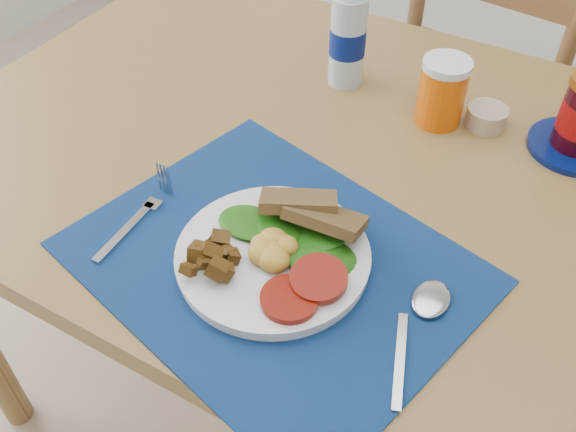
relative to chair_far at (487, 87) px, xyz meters
The scene contains 9 objects.
table 0.65m from the chair_far, 93.95° to the right, with size 1.40×0.90×0.75m.
chair_far is the anchor object (origin of this frame).
placemat 0.91m from the chair_far, 94.08° to the right, with size 0.50×0.39×0.00m, color black.
breakfast_plate 0.92m from the chair_far, 94.38° to the right, with size 0.25×0.25×0.06m.
fork 0.96m from the chair_far, 106.59° to the right, with size 0.03×0.18×0.00m.
spoon 0.91m from the chair_far, 80.74° to the right, with size 0.06×0.19×0.01m.
water_bottle 0.56m from the chair_far, 111.41° to the right, with size 0.06×0.06×0.22m.
juice_glass 0.54m from the chair_far, 88.43° to the right, with size 0.08×0.08×0.11m, color #D55205.
ramekin 0.51m from the chair_far, 78.98° to the right, with size 0.07×0.07×0.03m, color tan.
Camera 1 is at (0.28, -0.52, 1.39)m, focal length 40.00 mm.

